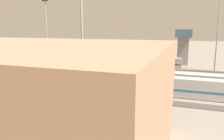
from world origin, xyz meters
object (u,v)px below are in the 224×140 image
train_on_track_5 (69,73)px  train_on_track_6 (57,76)px  train_on_track_7 (28,79)px  train_on_track_0 (84,59)px  signal_gantry (37,47)px  light_mast_2 (219,14)px  train_on_track_4 (149,74)px  control_tower (183,44)px  train_on_track_1 (51,59)px  light_mast_1 (82,18)px  light_mast_0 (46,21)px

train_on_track_5 → train_on_track_6: same height
train_on_track_7 → train_on_track_0: bearing=-85.4°
train_on_track_6 → signal_gantry: (15.30, -12.50, 5.69)m
train_on_track_0 → train_on_track_5: bearing=107.4°
train_on_track_5 → train_on_track_0: (7.84, -25.00, -0.04)m
light_mast_2 → train_on_track_7: bearing=40.7°
train_on_track_4 → control_tower: size_ratio=0.75×
light_mast_2 → control_tower: bearing=-44.2°
train_on_track_6 → control_tower: control_tower is taller
train_on_track_1 → train_on_track_6: (-18.83, 25.00, -0.11)m
train_on_track_1 → train_on_track_0: train_on_track_1 is taller
signal_gantry → train_on_track_4: bearing=176.0°
light_mast_2 → control_tower: 17.66m
train_on_track_4 → signal_gantry: signal_gantry is taller
train_on_track_6 → light_mast_1: (-10.77, 7.15, 13.62)m
control_tower → train_on_track_5: bearing=53.3°
train_on_track_7 → train_on_track_0: size_ratio=0.14×
train_on_track_6 → light_mast_2: 52.44m
control_tower → train_on_track_6: bearing=56.4°
train_on_track_1 → light_mast_0: (7.30, -8.17, 14.36)m
train_on_track_7 → train_on_track_4: 29.65m
train_on_track_6 → light_mast_1: bearing=146.4°
train_on_track_4 → light_mast_0: size_ratio=0.39×
train_on_track_1 → train_on_track_4: (-39.71, 15.00, 0.00)m
train_on_track_4 → train_on_track_6: size_ratio=0.07×
train_on_track_1 → train_on_track_5: (-19.17, 20.00, -0.11)m
train_on_track_7 → train_on_track_6: size_ratio=0.07×
train_on_track_4 → train_on_track_0: train_on_track_4 is taller
train_on_track_5 → light_mast_2: size_ratio=4.91×
train_on_track_1 → train_on_track_5: train_on_track_1 is taller
train_on_track_1 → train_on_track_0: bearing=-156.2°
control_tower → signal_gantry: bearing=34.4°
light_mast_1 → control_tower: size_ratio=1.81×
train_on_track_7 → control_tower: (-32.67, -47.12, 5.64)m
train_on_track_6 → control_tower: size_ratio=10.43×
train_on_track_0 → light_mast_2: light_mast_2 is taller
train_on_track_7 → train_on_track_0: 35.11m
light_mast_0 → light_mast_2: light_mast_2 is taller
train_on_track_1 → train_on_track_7: size_ratio=1.00×
train_on_track_6 → train_on_track_0: size_ratio=1.95×
light_mast_1 → light_mast_2: light_mast_2 is taller
train_on_track_1 → control_tower: (-46.81, -17.12, 5.64)m
train_on_track_6 → light_mast_0: size_ratio=5.40×
train_on_track_7 → train_on_track_5: bearing=-116.7°
train_on_track_7 → light_mast_1: 20.64m
signal_gantry → train_on_track_7: bearing=121.2°
light_mast_1 → train_on_track_6: bearing=-33.6°
train_on_track_7 → light_mast_1: light_mast_1 is taller
train_on_track_6 → light_mast_0: bearing=-51.8°
light_mast_0 → train_on_track_1: bearing=131.8°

